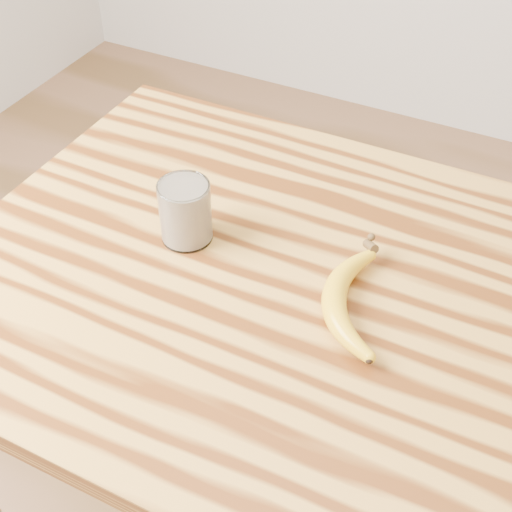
% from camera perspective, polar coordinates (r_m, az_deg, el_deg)
% --- Properties ---
extents(table, '(1.20, 0.80, 0.90)m').
position_cam_1_polar(table, '(1.14, 6.05, -7.99)').
color(table, '#B48033').
rests_on(table, ground).
extents(smoothie_glass, '(0.08, 0.08, 0.10)m').
position_cam_1_polar(smoothie_glass, '(1.11, -5.68, 3.56)').
color(smoothie_glass, white).
rests_on(smoothie_glass, table).
extents(banana, '(0.20, 0.32, 0.04)m').
position_cam_1_polar(banana, '(1.02, 6.19, -3.47)').
color(banana, gold).
rests_on(banana, table).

